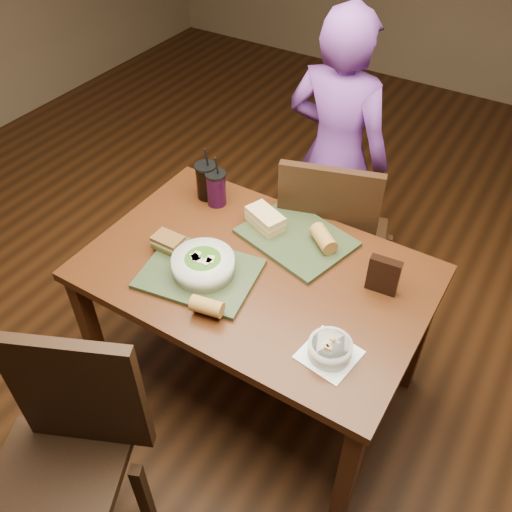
{
  "coord_description": "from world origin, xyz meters",
  "views": [
    {
      "loc": [
        0.78,
        -1.26,
        2.2
      ],
      "look_at": [
        0.0,
        0.0,
        0.82
      ],
      "focal_mm": 38.0,
      "sensor_mm": 36.0,
      "label": 1
    }
  ],
  "objects_px": {
    "tray_far": "(296,238)",
    "cup_berry": "(216,188)",
    "dining_table": "(256,286)",
    "baguette_far": "(323,239)",
    "cup_cola": "(206,181)",
    "chair_far": "(333,238)",
    "soup_bowl": "(330,349)",
    "baguette_near": "(207,306)",
    "chip_bag": "(383,275)",
    "sandwich_far": "(265,219)",
    "salad_bowl": "(203,264)",
    "chair_near": "(67,449)",
    "diner": "(336,157)",
    "tray_near": "(200,274)",
    "sandwich_near": "(168,242)"
  },
  "relations": [
    {
      "from": "cup_berry",
      "to": "chair_near",
      "type": "bearing_deg",
      "value": -81.22
    },
    {
      "from": "tray_near",
      "to": "salad_bowl",
      "type": "xyz_separation_m",
      "value": [
        0.01,
        0.01,
        0.05
      ]
    },
    {
      "from": "chair_near",
      "to": "chip_bag",
      "type": "xyz_separation_m",
      "value": [
        0.64,
        1.0,
        0.28
      ]
    },
    {
      "from": "chair_near",
      "to": "salad_bowl",
      "type": "xyz_separation_m",
      "value": [
        0.04,
        0.72,
        0.26
      ]
    },
    {
      "from": "chair_far",
      "to": "tray_far",
      "type": "xyz_separation_m",
      "value": [
        -0.04,
        -0.3,
        0.21
      ]
    },
    {
      "from": "sandwich_far",
      "to": "cup_berry",
      "type": "xyz_separation_m",
      "value": [
        -0.27,
        0.04,
        0.03
      ]
    },
    {
      "from": "dining_table",
      "to": "soup_bowl",
      "type": "bearing_deg",
      "value": -27.41
    },
    {
      "from": "sandwich_far",
      "to": "salad_bowl",
      "type": "bearing_deg",
      "value": -98.78
    },
    {
      "from": "chair_far",
      "to": "cup_cola",
      "type": "distance_m",
      "value": 0.64
    },
    {
      "from": "diner",
      "to": "chip_bag",
      "type": "xyz_separation_m",
      "value": [
        0.53,
        -0.74,
        0.09
      ]
    },
    {
      "from": "salad_bowl",
      "to": "cup_berry",
      "type": "bearing_deg",
      "value": 118.44
    },
    {
      "from": "chip_bag",
      "to": "salad_bowl",
      "type": "bearing_deg",
      "value": -160.86
    },
    {
      "from": "chair_far",
      "to": "baguette_far",
      "type": "relative_size",
      "value": 7.62
    },
    {
      "from": "dining_table",
      "to": "baguette_near",
      "type": "distance_m",
      "value": 0.32
    },
    {
      "from": "chair_near",
      "to": "sandwich_near",
      "type": "relative_size",
      "value": 8.45
    },
    {
      "from": "soup_bowl",
      "to": "chair_near",
      "type": "bearing_deg",
      "value": -133.61
    },
    {
      "from": "soup_bowl",
      "to": "salad_bowl",
      "type": "bearing_deg",
      "value": 171.29
    },
    {
      "from": "sandwich_near",
      "to": "tray_far",
      "type": "bearing_deg",
      "value": 39.6
    },
    {
      "from": "chip_bag",
      "to": "cup_berry",
      "type": "bearing_deg",
      "value": 166.1
    },
    {
      "from": "cup_cola",
      "to": "baguette_far",
      "type": "bearing_deg",
      "value": -3.71
    },
    {
      "from": "chair_far",
      "to": "diner",
      "type": "height_order",
      "value": "diner"
    },
    {
      "from": "sandwich_far",
      "to": "chip_bag",
      "type": "relative_size",
      "value": 1.25
    },
    {
      "from": "chair_far",
      "to": "soup_bowl",
      "type": "xyz_separation_m",
      "value": [
        0.33,
        -0.75,
        0.23
      ]
    },
    {
      "from": "diner",
      "to": "baguette_near",
      "type": "bearing_deg",
      "value": 94.41
    },
    {
      "from": "cup_cola",
      "to": "chip_bag",
      "type": "bearing_deg",
      "value": -8.57
    },
    {
      "from": "salad_bowl",
      "to": "soup_bowl",
      "type": "height_order",
      "value": "salad_bowl"
    },
    {
      "from": "sandwich_far",
      "to": "chair_near",
      "type": "bearing_deg",
      "value": -95.04
    },
    {
      "from": "diner",
      "to": "baguette_far",
      "type": "xyz_separation_m",
      "value": [
        0.25,
        -0.65,
        0.06
      ]
    },
    {
      "from": "dining_table",
      "to": "diner",
      "type": "bearing_deg",
      "value": 95.7
    },
    {
      "from": "diner",
      "to": "salad_bowl",
      "type": "bearing_deg",
      "value": 87.75
    },
    {
      "from": "tray_near",
      "to": "soup_bowl",
      "type": "distance_m",
      "value": 0.58
    },
    {
      "from": "tray_near",
      "to": "tray_far",
      "type": "relative_size",
      "value": 1.0
    },
    {
      "from": "tray_far",
      "to": "tray_near",
      "type": "bearing_deg",
      "value": -119.4
    },
    {
      "from": "tray_near",
      "to": "chair_near",
      "type": "bearing_deg",
      "value": -92.25
    },
    {
      "from": "cup_berry",
      "to": "chip_bag",
      "type": "height_order",
      "value": "cup_berry"
    },
    {
      "from": "tray_far",
      "to": "cup_berry",
      "type": "distance_m",
      "value": 0.42
    },
    {
      "from": "dining_table",
      "to": "baguette_far",
      "type": "bearing_deg",
      "value": 56.42
    },
    {
      "from": "chip_bag",
      "to": "sandwich_near",
      "type": "bearing_deg",
      "value": -168.91
    },
    {
      "from": "soup_bowl",
      "to": "baguette_near",
      "type": "relative_size",
      "value": 1.72
    },
    {
      "from": "baguette_far",
      "to": "cup_berry",
      "type": "bearing_deg",
      "value": 177.69
    },
    {
      "from": "diner",
      "to": "tray_near",
      "type": "height_order",
      "value": "diner"
    },
    {
      "from": "salad_bowl",
      "to": "chair_near",
      "type": "bearing_deg",
      "value": -93.18
    },
    {
      "from": "tray_far",
      "to": "baguette_near",
      "type": "relative_size",
      "value": 3.65
    },
    {
      "from": "salad_bowl",
      "to": "sandwich_near",
      "type": "distance_m",
      "value": 0.2
    },
    {
      "from": "baguette_near",
      "to": "dining_table",
      "type": "bearing_deg",
      "value": 85.22
    },
    {
      "from": "salad_bowl",
      "to": "baguette_far",
      "type": "relative_size",
      "value": 1.81
    },
    {
      "from": "baguette_far",
      "to": "cup_cola",
      "type": "distance_m",
      "value": 0.59
    },
    {
      "from": "soup_bowl",
      "to": "cup_cola",
      "type": "bearing_deg",
      "value": 149.52
    },
    {
      "from": "dining_table",
      "to": "baguette_far",
      "type": "height_order",
      "value": "baguette_far"
    },
    {
      "from": "chair_far",
      "to": "diner",
      "type": "distance_m",
      "value": 0.44
    }
  ]
}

